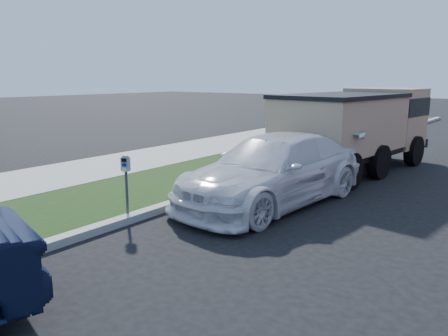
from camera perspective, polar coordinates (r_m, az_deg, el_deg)
The scene contains 5 objects.
ground at distance 7.72m, azimuth 3.81°, elevation -9.81°, with size 120.00×120.00×0.00m, color black.
streetside at distance 12.73m, azimuth -12.27°, elevation -1.06°, with size 6.12×50.00×0.15m.
parking_meter at distance 8.83m, azimuth -12.70°, elevation -0.48°, with size 0.20×0.16×1.23m.
white_wagon at distance 9.99m, azimuth 6.50°, elevation -0.20°, with size 2.17×5.34×1.55m, color silver.
dump_truck at distance 14.19m, azimuth 17.05°, elevation 5.42°, with size 3.11×6.53×2.47m.
Camera 1 is at (3.94, -6.00, 2.83)m, focal length 35.00 mm.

